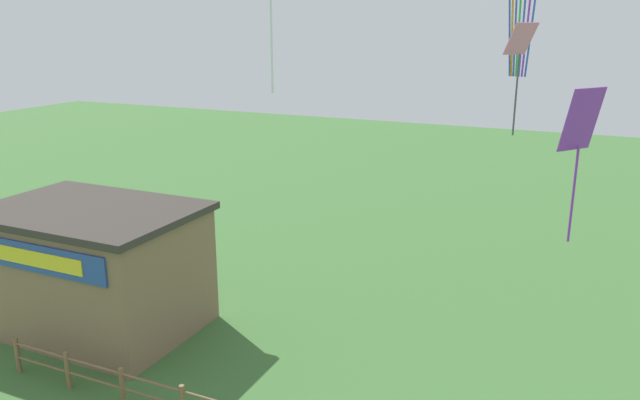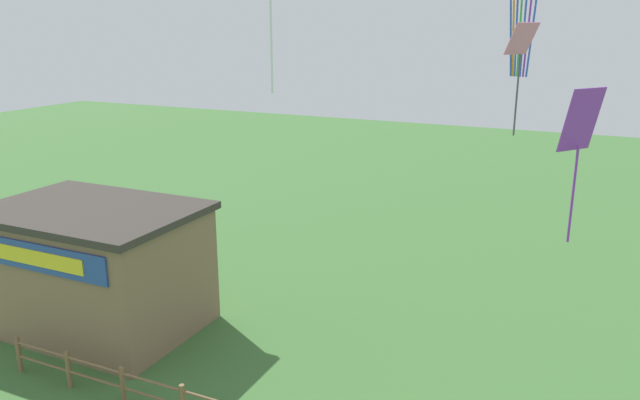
{
  "view_description": "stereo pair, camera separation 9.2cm",
  "coord_description": "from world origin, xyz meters",
  "views": [
    {
      "loc": [
        6.15,
        -4.33,
        10.12
      ],
      "look_at": [
        0.0,
        9.05,
        5.97
      ],
      "focal_mm": 35.0,
      "sensor_mm": 36.0,
      "label": 1
    },
    {
      "loc": [
        6.24,
        -4.29,
        10.12
      ],
      "look_at": [
        0.0,
        9.05,
        5.97
      ],
      "focal_mm": 35.0,
      "sensor_mm": 36.0,
      "label": 2
    }
  ],
  "objects": [
    {
      "name": "seaside_building",
      "position": [
        -9.09,
        10.4,
        2.16
      ],
      "size": [
        7.09,
        4.96,
        4.28
      ],
      "color": "#84664C",
      "rests_on": "ground_plane"
    },
    {
      "name": "kite_pink_diamond",
      "position": [
        3.92,
        13.02,
        9.34
      ],
      "size": [
        0.86,
        0.85,
        2.94
      ],
      "color": "pink"
    },
    {
      "name": "kite_purple_streamer",
      "position": [
        5.75,
        8.38,
        8.13
      ],
      "size": [
        0.75,
        0.88,
        3.04
      ],
      "color": "purple"
    }
  ]
}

